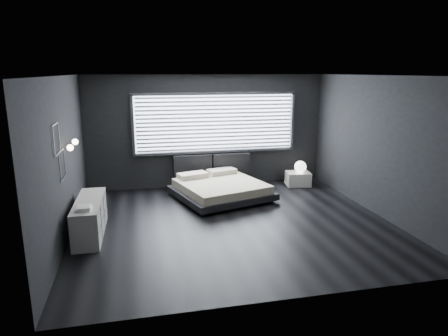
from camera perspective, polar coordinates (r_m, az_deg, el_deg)
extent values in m
plane|color=black|center=(7.84, 1.36, -7.85)|extent=(6.00, 6.00, 0.00)
plane|color=white|center=(7.30, 1.48, 13.07)|extent=(6.00, 6.00, 0.00)
cube|color=black|center=(10.10, -2.35, 5.25)|extent=(6.00, 0.04, 2.80)
cube|color=black|center=(4.90, 9.17, -4.04)|extent=(6.00, 0.04, 2.80)
cube|color=black|center=(7.34, -21.97, 1.06)|extent=(0.04, 5.50, 2.80)
cube|color=black|center=(8.66, 21.10, 2.93)|extent=(0.04, 5.50, 2.80)
cube|color=white|center=(10.08, -1.21, 6.46)|extent=(4.00, 0.02, 1.38)
cube|color=#47474C|center=(9.86, -12.94, 5.95)|extent=(0.06, 0.08, 1.48)
cube|color=#47474C|center=(10.64, 9.73, 6.65)|extent=(0.06, 0.08, 1.48)
cube|color=#47474C|center=(9.99, -1.20, 10.59)|extent=(4.14, 0.08, 0.06)
cube|color=#47474C|center=(10.17, -1.16, 2.35)|extent=(4.14, 0.08, 0.06)
cube|color=silver|center=(10.03, -1.14, 6.42)|extent=(3.94, 0.03, 1.32)
cube|color=black|center=(10.08, -4.49, 0.41)|extent=(0.96, 0.16, 0.52)
cube|color=black|center=(10.26, 1.04, 0.69)|extent=(0.96, 0.16, 0.52)
cylinder|color=silver|center=(7.34, -21.66, 2.69)|extent=(0.10, 0.02, 0.02)
sphere|color=#FFE5B7|center=(7.33, -21.12, 2.72)|extent=(0.11, 0.11, 0.11)
cylinder|color=silver|center=(7.93, -21.01, 3.49)|extent=(0.10, 0.02, 0.02)
sphere|color=#FFE5B7|center=(7.91, -20.51, 3.52)|extent=(0.11, 0.11, 0.11)
cube|color=#47474C|center=(6.69, -23.00, 5.76)|extent=(0.01, 0.46, 0.02)
cube|color=#47474C|center=(6.76, -22.64, 1.90)|extent=(0.01, 0.46, 0.02)
cube|color=#47474C|center=(6.95, -22.50, 4.13)|extent=(0.01, 0.02, 0.46)
cube|color=#47474C|center=(6.50, -23.16, 3.48)|extent=(0.01, 0.02, 0.46)
cube|color=#47474C|center=(7.00, -22.30, 2.23)|extent=(0.01, 0.46, 0.02)
cube|color=#47474C|center=(7.10, -21.96, -1.41)|extent=(0.01, 0.46, 0.02)
cube|color=#47474C|center=(7.27, -21.85, 0.80)|extent=(0.01, 0.02, 0.46)
cube|color=#47474C|center=(6.83, -22.43, -0.04)|extent=(0.01, 0.02, 0.46)
cube|color=black|center=(8.27, -3.02, -6.44)|extent=(0.13, 0.13, 0.07)
cube|color=black|center=(9.10, 6.59, -4.62)|extent=(0.13, 0.13, 0.07)
cube|color=black|center=(9.58, -7.04, -3.68)|extent=(0.13, 0.13, 0.07)
cube|color=black|center=(10.30, 1.68, -2.34)|extent=(0.13, 0.13, 0.07)
cube|color=black|center=(9.24, -0.40, -3.54)|extent=(2.41, 2.35, 0.14)
cube|color=#BDB495|center=(9.19, -0.41, -2.59)|extent=(2.17, 2.17, 0.18)
cube|color=beige|center=(9.58, -4.51, -1.05)|extent=(0.77, 0.56, 0.12)
cube|color=beige|center=(9.93, -0.32, -0.48)|extent=(0.77, 0.56, 0.12)
cube|color=silver|center=(10.49, 10.52, -1.50)|extent=(0.66, 0.57, 0.35)
sphere|color=white|center=(10.39, 10.85, 0.18)|extent=(0.30, 0.30, 0.30)
cube|color=silver|center=(7.60, -18.60, -6.70)|extent=(0.48, 1.62, 0.64)
cube|color=#47474C|center=(7.57, -16.88, -6.65)|extent=(0.04, 1.59, 0.62)
cube|color=white|center=(7.04, -19.42, -5.46)|extent=(0.25, 0.32, 0.04)
cube|color=white|center=(7.01, -19.38, -5.26)|extent=(0.22, 0.29, 0.03)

